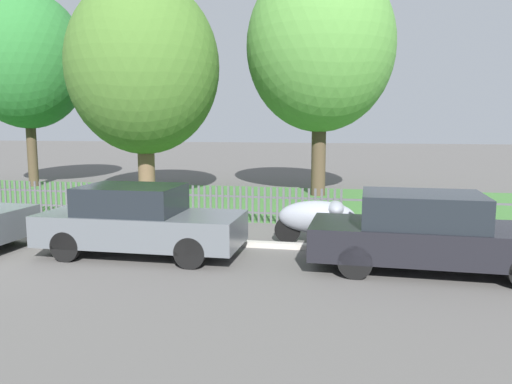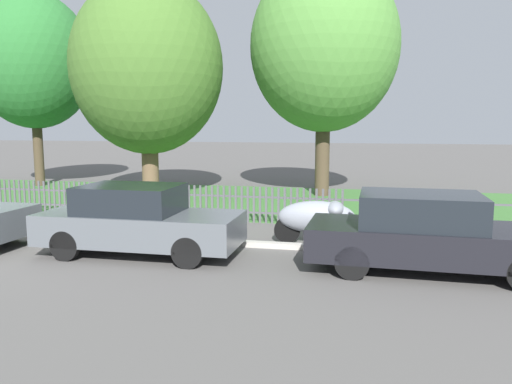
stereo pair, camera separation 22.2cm
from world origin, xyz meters
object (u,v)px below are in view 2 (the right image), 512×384
Objects in this scene: covered_motorcycle at (318,217)px; parked_car_red_compact at (428,233)px; parked_car_navy_estate at (138,220)px; tree_nearest_kerb at (33,61)px; tree_behind_motorcycle at (147,68)px; tree_mid_park at (324,47)px.

parked_car_red_compact is at bearing -43.59° from covered_motorcycle.
parked_car_navy_estate is 5.68m from parked_car_red_compact.
tree_behind_motorcycle is (6.19, -2.16, -0.64)m from tree_nearest_kerb.
tree_mid_park is (-0.60, 7.65, 4.84)m from covered_motorcycle.
tree_behind_motorcycle reaches higher than parked_car_red_compact.
parked_car_navy_estate is 0.48× the size of tree_mid_park.
tree_behind_motorcycle reaches higher than parked_car_navy_estate.
parked_car_navy_estate is at bearing -178.70° from parked_car_red_compact.
parked_car_navy_estate is 0.50× the size of tree_nearest_kerb.
tree_nearest_kerb is 1.05× the size of tree_behind_motorcycle.
parked_car_navy_estate is at bearing -107.33° from tree_mid_park.
covered_motorcycle is 9.79m from tree_behind_motorcycle.
parked_car_navy_estate is 3.94m from covered_motorcycle.
tree_nearest_kerb is 6.59m from tree_behind_motorcycle.
covered_motorcycle is at bearing 142.32° from parked_car_red_compact.
parked_car_red_compact is at bearing -0.30° from parked_car_navy_estate.
tree_nearest_kerb is at bearing 178.23° from tree_mid_park.
tree_mid_park reaches higher than tree_behind_motorcycle.
parked_car_red_compact is 18.51m from tree_nearest_kerb.
parked_car_red_compact is 12.31m from tree_behind_motorcycle.
covered_motorcycle is (-2.15, 1.73, -0.11)m from parked_car_red_compact.
covered_motorcycle is at bearing 25.86° from parked_car_navy_estate.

